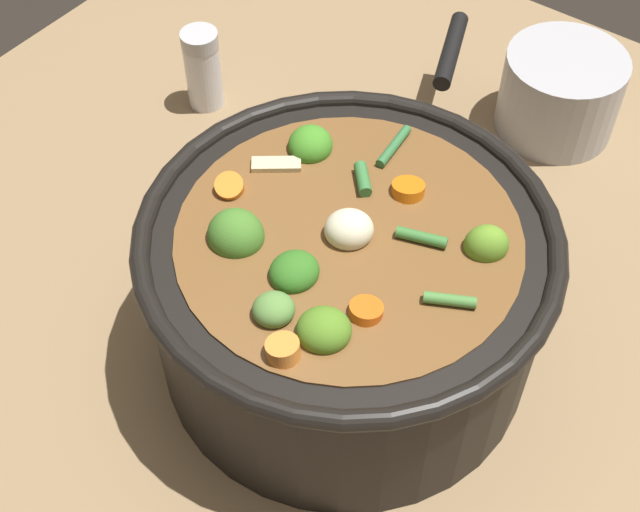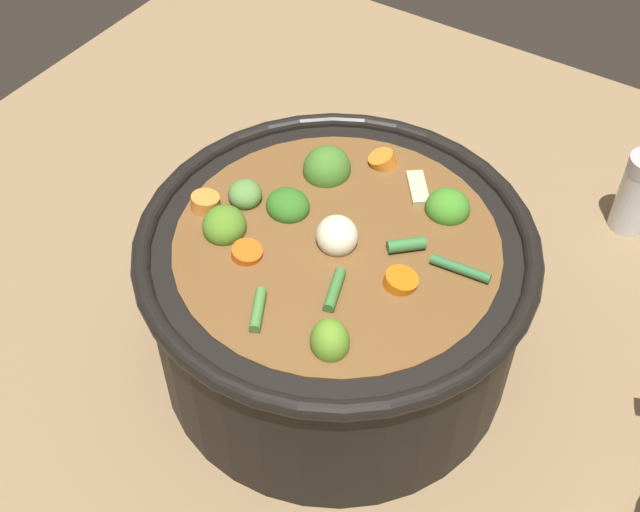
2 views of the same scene
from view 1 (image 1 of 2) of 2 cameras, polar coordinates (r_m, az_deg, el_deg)
The scene contains 4 objects.
ground_plane at distance 0.79m, azimuth 1.56°, elevation -5.64°, with size 1.10×1.10×0.00m, color #8C704C.
cooking_pot at distance 0.72m, azimuth 1.67°, elevation -2.12°, with size 0.33×0.33×0.17m.
salt_shaker at distance 0.98m, azimuth -7.41°, elevation 11.66°, with size 0.04×0.04×0.09m.
small_saucepan at distance 0.98m, azimuth 14.76°, elevation 9.98°, with size 0.20×0.16×0.09m.
Camera 1 is at (-0.24, 0.37, 0.66)m, focal length 50.65 mm.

